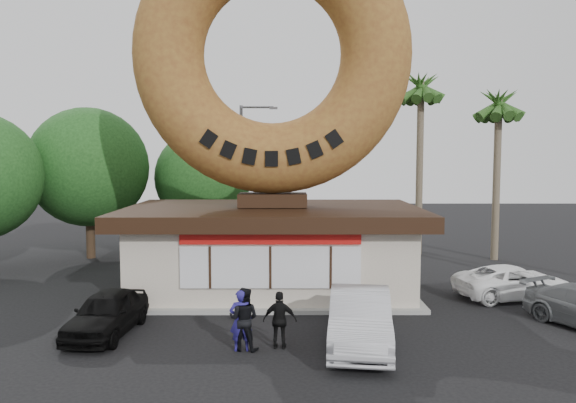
# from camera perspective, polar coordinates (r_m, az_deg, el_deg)

# --- Properties ---
(ground) EXTENTS (90.00, 90.00, 0.00)m
(ground) POSITION_cam_1_polar(r_m,az_deg,el_deg) (16.30, -2.11, -14.12)
(ground) COLOR black
(ground) RESTS_ON ground
(donut_shop) EXTENTS (11.20, 7.20, 3.80)m
(donut_shop) POSITION_cam_1_polar(r_m,az_deg,el_deg) (21.69, -1.56, -4.54)
(donut_shop) COLOR beige
(donut_shop) RESTS_ON ground
(giant_donut) EXTENTS (10.45, 2.66, 10.45)m
(giant_donut) POSITION_cam_1_polar(r_m,az_deg,el_deg) (21.74, -1.61, 14.71)
(giant_donut) COLOR olive
(giant_donut) RESTS_ON donut_shop
(tree_west) EXTENTS (6.00, 6.00, 7.65)m
(tree_west) POSITION_cam_1_polar(r_m,az_deg,el_deg) (30.14, -19.61, 3.30)
(tree_west) COLOR #473321
(tree_west) RESTS_ON ground
(tree_mid) EXTENTS (5.20, 5.20, 6.63)m
(tree_mid) POSITION_cam_1_polar(r_m,az_deg,el_deg) (30.77, -8.61, 2.39)
(tree_mid) COLOR #473321
(tree_mid) RESTS_ON ground
(palm_near) EXTENTS (2.60, 2.60, 9.75)m
(palm_near) POSITION_cam_1_polar(r_m,az_deg,el_deg) (30.38, 13.36, 10.58)
(palm_near) COLOR #726651
(palm_near) RESTS_ON ground
(palm_far) EXTENTS (2.60, 2.60, 8.75)m
(palm_far) POSITION_cam_1_polar(r_m,az_deg,el_deg) (29.88, 20.62, 8.72)
(palm_far) COLOR #726651
(palm_far) RESTS_ON ground
(street_lamp) EXTENTS (2.11, 0.20, 8.00)m
(street_lamp) POSITION_cam_1_polar(r_m,az_deg,el_deg) (31.51, -4.48, 3.33)
(street_lamp) COLOR #59595E
(street_lamp) RESTS_ON ground
(person_left) EXTENTS (0.64, 0.45, 1.68)m
(person_left) POSITION_cam_1_polar(r_m,az_deg,el_deg) (15.46, -4.82, -11.93)
(person_left) COLOR navy
(person_left) RESTS_ON ground
(person_center) EXTENTS (0.96, 0.82, 1.72)m
(person_center) POSITION_cam_1_polar(r_m,az_deg,el_deg) (15.50, -4.52, -11.80)
(person_center) COLOR black
(person_center) RESTS_ON ground
(person_right) EXTENTS (0.95, 0.46, 1.58)m
(person_right) POSITION_cam_1_polar(r_m,az_deg,el_deg) (15.59, -0.82, -11.96)
(person_right) COLOR black
(person_right) RESTS_ON ground
(car_black) EXTENTS (1.85, 3.92, 1.29)m
(car_black) POSITION_cam_1_polar(r_m,az_deg,el_deg) (17.61, -17.94, -10.71)
(car_black) COLOR black
(car_black) RESTS_ON ground
(car_silver) EXTENTS (2.17, 4.84, 1.54)m
(car_silver) POSITION_cam_1_polar(r_m,az_deg,el_deg) (15.90, 7.32, -11.73)
(car_silver) COLOR silver
(car_silver) RESTS_ON ground
(car_white) EXTENTS (4.65, 2.81, 1.21)m
(car_white) POSITION_cam_1_polar(r_m,az_deg,el_deg) (22.44, 22.00, -7.59)
(car_white) COLOR white
(car_white) RESTS_ON ground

